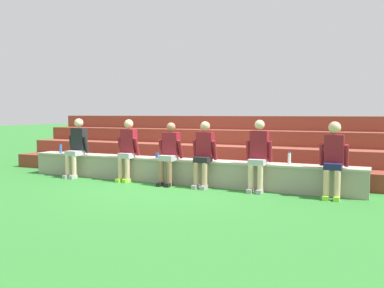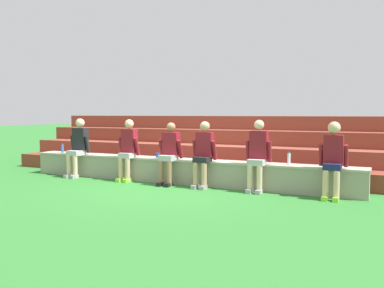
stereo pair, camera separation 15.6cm
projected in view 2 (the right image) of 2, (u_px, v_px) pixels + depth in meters
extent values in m
plane|color=#2D752D|center=(173.00, 184.00, 8.94)|extent=(80.00, 80.00, 0.00)
cube|color=gray|center=(178.00, 171.00, 9.14)|extent=(7.95, 0.48, 0.55)
cube|color=#ABA28E|center=(178.00, 160.00, 9.12)|extent=(7.99, 0.52, 0.04)
cube|color=brown|center=(195.00, 170.00, 9.94)|extent=(11.06, 0.72, 0.37)
cube|color=brown|center=(206.00, 159.00, 10.57)|extent=(11.06, 0.72, 0.75)
cube|color=brown|center=(217.00, 150.00, 11.20)|extent=(11.06, 0.72, 1.12)
cube|color=brown|center=(226.00, 142.00, 11.84)|extent=(11.06, 0.72, 1.50)
cylinder|color=beige|center=(69.00, 167.00, 9.89)|extent=(0.11, 0.11, 0.55)
cylinder|color=beige|center=(75.00, 167.00, 9.80)|extent=(0.11, 0.11, 0.55)
cube|color=#99999E|center=(68.00, 176.00, 9.87)|extent=(0.10, 0.22, 0.08)
cube|color=#99999E|center=(74.00, 177.00, 9.78)|extent=(0.10, 0.22, 0.08)
cube|color=#B2B2B7|center=(76.00, 153.00, 9.96)|extent=(0.33, 0.36, 0.12)
cube|color=black|center=(80.00, 139.00, 10.09)|extent=(0.36, 0.20, 0.55)
sphere|color=beige|center=(80.00, 123.00, 10.06)|extent=(0.22, 0.22, 0.22)
cylinder|color=black|center=(73.00, 144.00, 10.18)|extent=(0.08, 0.14, 0.43)
cylinder|color=black|center=(87.00, 144.00, 9.98)|extent=(0.08, 0.16, 0.43)
cylinder|color=#DBAD89|center=(121.00, 170.00, 9.32)|extent=(0.11, 0.11, 0.55)
cylinder|color=#DBAD89|center=(128.00, 170.00, 9.24)|extent=(0.11, 0.11, 0.55)
cube|color=#8CD833|center=(120.00, 180.00, 9.30)|extent=(0.10, 0.22, 0.08)
cube|color=#8CD833|center=(127.00, 181.00, 9.22)|extent=(0.10, 0.22, 0.08)
cube|color=#B2B2B7|center=(127.00, 155.00, 9.35)|extent=(0.31, 0.28, 0.12)
cube|color=maroon|center=(129.00, 141.00, 9.43)|extent=(0.34, 0.20, 0.55)
sphere|color=#DBAD89|center=(129.00, 124.00, 9.40)|extent=(0.21, 0.21, 0.21)
cylinder|color=maroon|center=(121.00, 146.00, 9.52)|extent=(0.08, 0.20, 0.42)
cylinder|color=maroon|center=(137.00, 147.00, 9.33)|extent=(0.08, 0.20, 0.42)
cylinder|color=#996B4C|center=(161.00, 173.00, 8.78)|extent=(0.11, 0.11, 0.55)
cylinder|color=#996B4C|center=(169.00, 174.00, 8.69)|extent=(0.11, 0.11, 0.55)
cube|color=black|center=(160.00, 184.00, 8.76)|extent=(0.10, 0.22, 0.08)
cube|color=black|center=(168.00, 185.00, 8.67)|extent=(0.10, 0.22, 0.08)
cube|color=#B2B2B7|center=(168.00, 158.00, 8.84)|extent=(0.32, 0.36, 0.12)
cube|color=maroon|center=(171.00, 144.00, 8.94)|extent=(0.36, 0.20, 0.50)
sphere|color=#996B4C|center=(171.00, 127.00, 8.91)|extent=(0.20, 0.20, 0.20)
cylinder|color=maroon|center=(162.00, 148.00, 9.03)|extent=(0.08, 0.23, 0.42)
cylinder|color=maroon|center=(180.00, 149.00, 8.83)|extent=(0.08, 0.21, 0.42)
cylinder|color=tan|center=(196.00, 175.00, 8.46)|extent=(0.11, 0.11, 0.55)
cylinder|color=tan|center=(204.00, 176.00, 8.37)|extent=(0.11, 0.11, 0.55)
cube|color=#99999E|center=(195.00, 187.00, 8.44)|extent=(0.10, 0.22, 0.08)
cube|color=#99999E|center=(203.00, 187.00, 8.36)|extent=(0.10, 0.22, 0.08)
cube|color=black|center=(202.00, 160.00, 8.51)|extent=(0.32, 0.32, 0.12)
cube|color=maroon|center=(205.00, 144.00, 8.60)|extent=(0.35, 0.20, 0.52)
sphere|color=tan|center=(205.00, 126.00, 8.57)|extent=(0.21, 0.21, 0.21)
cylinder|color=maroon|center=(195.00, 149.00, 8.69)|extent=(0.08, 0.15, 0.43)
cylinder|color=maroon|center=(214.00, 150.00, 8.49)|extent=(0.08, 0.20, 0.42)
cylinder|color=beige|center=(250.00, 179.00, 7.99)|extent=(0.11, 0.11, 0.55)
cylinder|color=beige|center=(259.00, 180.00, 7.91)|extent=(0.11, 0.11, 0.55)
cube|color=#99999E|center=(249.00, 191.00, 7.97)|extent=(0.10, 0.22, 0.08)
cube|color=#99999E|center=(259.00, 192.00, 7.89)|extent=(0.10, 0.22, 0.08)
cube|color=#B2B2B7|center=(256.00, 162.00, 8.02)|extent=(0.32, 0.28, 0.12)
cube|color=maroon|center=(259.00, 145.00, 8.14)|extent=(0.35, 0.20, 0.57)
sphere|color=beige|center=(259.00, 125.00, 8.11)|extent=(0.20, 0.20, 0.20)
cylinder|color=maroon|center=(248.00, 151.00, 8.22)|extent=(0.08, 0.14, 0.43)
cylinder|color=maroon|center=(270.00, 152.00, 8.03)|extent=(0.08, 0.14, 0.43)
cylinder|color=#DBAD89|center=(326.00, 185.00, 7.31)|extent=(0.11, 0.11, 0.55)
cylinder|color=#DBAD89|center=(336.00, 186.00, 7.23)|extent=(0.11, 0.11, 0.55)
cube|color=#8CD833|center=(325.00, 198.00, 7.29)|extent=(0.10, 0.22, 0.08)
cube|color=#8CD833|center=(336.00, 199.00, 7.21)|extent=(0.10, 0.22, 0.08)
cube|color=#191E47|center=(332.00, 167.00, 7.38)|extent=(0.31, 0.35, 0.12)
cube|color=maroon|center=(334.00, 149.00, 7.47)|extent=(0.34, 0.20, 0.52)
sphere|color=#DBAD89|center=(334.00, 128.00, 7.44)|extent=(0.23, 0.23, 0.23)
cylinder|color=maroon|center=(321.00, 155.00, 7.55)|extent=(0.08, 0.18, 0.43)
cylinder|color=maroon|center=(346.00, 156.00, 7.36)|extent=(0.08, 0.20, 0.43)
cylinder|color=silver|center=(289.00, 159.00, 8.07)|extent=(0.06, 0.06, 0.23)
cylinder|color=blue|center=(289.00, 153.00, 8.06)|extent=(0.04, 0.04, 0.02)
cylinder|color=blue|center=(62.00, 149.00, 10.54)|extent=(0.06, 0.06, 0.21)
cylinder|color=red|center=(62.00, 144.00, 10.53)|extent=(0.04, 0.04, 0.02)
cylinder|color=blue|center=(158.00, 155.00, 9.29)|extent=(0.08, 0.08, 0.11)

